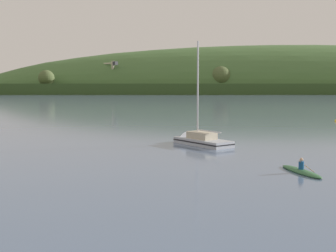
# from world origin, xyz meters

# --- Properties ---
(far_shoreline_hill) EXTENTS (525.44, 132.60, 61.07)m
(far_shoreline_hill) POSITION_xyz_m (60.86, 277.62, 0.29)
(far_shoreline_hill) COLOR #314A21
(far_shoreline_hill) RESTS_ON ground
(dockside_crane) EXTENTS (12.44, 9.06, 19.03)m
(dockside_crane) POSITION_xyz_m (-49.40, 244.97, 9.23)
(dockside_crane) COLOR #4C4C51
(dockside_crane) RESTS_ON ground
(sailboat_midwater_white) EXTENTS (5.82, 6.41, 10.17)m
(sailboat_midwater_white) POSITION_xyz_m (0.64, 31.09, 0.15)
(sailboat_midwater_white) COLOR #ADB2BC
(sailboat_midwater_white) RESTS_ON ground
(canoe_with_paddler) EXTENTS (2.14, 4.21, 1.02)m
(canoe_with_paddler) POSITION_xyz_m (7.01, 18.60, 0.09)
(canoe_with_paddler) COLOR #33663D
(canoe_with_paddler) RESTS_ON ground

